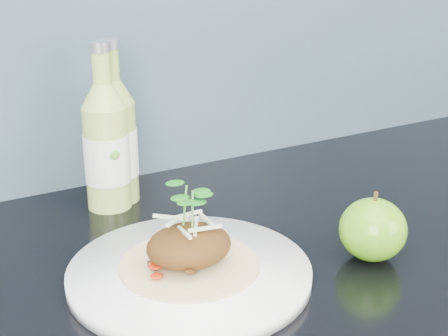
{
  "coord_description": "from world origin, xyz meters",
  "views": [
    {
      "loc": [
        -0.32,
        1.08,
        1.26
      ],
      "look_at": [
        0.04,
        1.7,
        1.0
      ],
      "focal_mm": 50.0,
      "sensor_mm": 36.0,
      "label": 1
    }
  ],
  "objects_px": {
    "dinner_plate": "(190,272)",
    "cider_bottle_left": "(106,147)",
    "green_apple": "(373,229)",
    "cider_bottle_right": "(115,142)"
  },
  "relations": [
    {
      "from": "dinner_plate",
      "to": "cider_bottle_left",
      "type": "distance_m",
      "value": 0.26
    },
    {
      "from": "dinner_plate",
      "to": "green_apple",
      "type": "relative_size",
      "value": 3.22
    },
    {
      "from": "cider_bottle_right",
      "to": "green_apple",
      "type": "bearing_deg",
      "value": -40.49
    },
    {
      "from": "green_apple",
      "to": "cider_bottle_left",
      "type": "bearing_deg",
      "value": 124.82
    },
    {
      "from": "cider_bottle_left",
      "to": "cider_bottle_right",
      "type": "height_order",
      "value": "same"
    },
    {
      "from": "green_apple",
      "to": "cider_bottle_left",
      "type": "distance_m",
      "value": 0.38
    },
    {
      "from": "green_apple",
      "to": "cider_bottle_right",
      "type": "relative_size",
      "value": 0.44
    },
    {
      "from": "dinner_plate",
      "to": "cider_bottle_left",
      "type": "relative_size",
      "value": 1.42
    },
    {
      "from": "dinner_plate",
      "to": "cider_bottle_right",
      "type": "relative_size",
      "value": 1.42
    },
    {
      "from": "cider_bottle_left",
      "to": "cider_bottle_right",
      "type": "bearing_deg",
      "value": 37.61
    }
  ]
}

